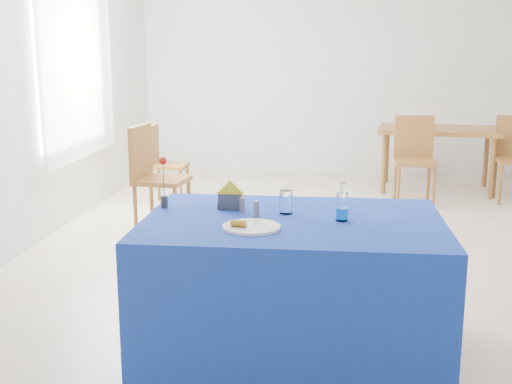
# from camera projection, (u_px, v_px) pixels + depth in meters

# --- Properties ---
(floor) EXTENTS (7.00, 7.00, 0.00)m
(floor) POSITION_uv_depth(u_px,v_px,m) (325.00, 248.00, 5.46)
(floor) COLOR beige
(floor) RESTS_ON ground
(room_shell) EXTENTS (7.00, 7.00, 7.00)m
(room_shell) POSITION_uv_depth(u_px,v_px,m) (331.00, 37.00, 5.08)
(room_shell) COLOR silver
(room_shell) RESTS_ON ground
(window_pane) EXTENTS (0.04, 1.50, 1.60)m
(window_pane) POSITION_uv_depth(u_px,v_px,m) (72.00, 61.00, 6.16)
(window_pane) COLOR white
(window_pane) RESTS_ON room_shell
(curtain) EXTENTS (0.04, 1.75, 1.85)m
(curtain) POSITION_uv_depth(u_px,v_px,m) (79.00, 61.00, 6.16)
(curtain) COLOR white
(curtain) RESTS_ON room_shell
(plate) EXTENTS (0.30, 0.30, 0.01)m
(plate) POSITION_uv_depth(u_px,v_px,m) (251.00, 227.00, 3.24)
(plate) COLOR white
(plate) RESTS_ON blue_table
(drinking_glass) EXTENTS (0.07, 0.07, 0.13)m
(drinking_glass) POSITION_uv_depth(u_px,v_px,m) (286.00, 202.00, 3.53)
(drinking_glass) COLOR white
(drinking_glass) RESTS_ON blue_table
(salt_shaker) EXTENTS (0.03, 0.03, 0.08)m
(salt_shaker) POSITION_uv_depth(u_px,v_px,m) (256.00, 209.00, 3.48)
(salt_shaker) COLOR slate
(salt_shaker) RESTS_ON blue_table
(pepper_shaker) EXTENTS (0.03, 0.03, 0.08)m
(pepper_shaker) POSITION_uv_depth(u_px,v_px,m) (242.00, 205.00, 3.55)
(pepper_shaker) COLOR slate
(pepper_shaker) RESTS_ON blue_table
(blue_table) EXTENTS (1.60, 1.10, 0.76)m
(blue_table) POSITION_uv_depth(u_px,v_px,m) (292.00, 286.00, 3.51)
(blue_table) COLOR #102B98
(blue_table) RESTS_ON floor
(water_bottle) EXTENTS (0.07, 0.07, 0.21)m
(water_bottle) POSITION_uv_depth(u_px,v_px,m) (342.00, 208.00, 3.38)
(water_bottle) COLOR white
(water_bottle) RESTS_ON blue_table
(napkin_holder) EXTENTS (0.16, 0.06, 0.17)m
(napkin_holder) POSITION_uv_depth(u_px,v_px,m) (230.00, 201.00, 3.64)
(napkin_holder) COLOR #37373C
(napkin_holder) RESTS_ON blue_table
(rose_vase) EXTENTS (0.04, 0.04, 0.29)m
(rose_vase) POSITION_uv_depth(u_px,v_px,m) (164.00, 184.00, 3.65)
(rose_vase) COLOR #2A292F
(rose_vase) RESTS_ON blue_table
(oak_table) EXTENTS (1.48, 1.06, 0.76)m
(oak_table) POSITION_uv_depth(u_px,v_px,m) (438.00, 134.00, 7.62)
(oak_table) COLOR brown
(oak_table) RESTS_ON floor
(chair_bg_left) EXTENTS (0.43, 0.43, 0.96)m
(chair_bg_left) POSITION_uv_depth(u_px,v_px,m) (414.00, 154.00, 6.99)
(chair_bg_left) COLOR brown
(chair_bg_left) RESTS_ON floor
(chair_win_a) EXTENTS (0.49, 0.49, 0.99)m
(chair_win_a) POSITION_uv_depth(u_px,v_px,m) (153.00, 171.00, 5.85)
(chair_win_a) COLOR brown
(chair_win_a) RESTS_ON floor
(chair_win_b) EXTENTS (0.39, 0.39, 0.86)m
(chair_win_b) POSITION_uv_depth(u_px,v_px,m) (162.00, 159.00, 6.95)
(chair_win_b) COLOR brown
(chair_win_b) RESTS_ON floor
(banana_pieces) EXTENTS (0.09, 0.05, 0.03)m
(banana_pieces) POSITION_uv_depth(u_px,v_px,m) (239.00, 223.00, 3.22)
(banana_pieces) COLOR gold
(banana_pieces) RESTS_ON plate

